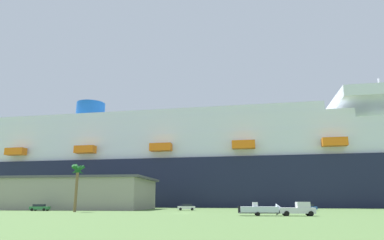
{
  "coord_description": "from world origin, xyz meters",
  "views": [
    {
      "loc": [
        6.66,
        -68.69,
        2.37
      ],
      "look_at": [
        -1.41,
        41.86,
        28.7
      ],
      "focal_mm": 31.87,
      "sensor_mm": 36.0,
      "label": 1
    }
  ],
  "objects_px": {
    "cruise_ship": "(180,168)",
    "palm_tree": "(77,175)",
    "small_boat_on_trailer": "(263,210)",
    "parked_car_white_van": "(187,207)",
    "parked_car_green_wagon": "(40,207)",
    "parked_car_blue_suv": "(308,207)",
    "pickup_truck": "(298,209)"
  },
  "relations": [
    {
      "from": "parked_car_white_van",
      "to": "parked_car_blue_suv",
      "type": "bearing_deg",
      "value": -2.91
    },
    {
      "from": "small_boat_on_trailer",
      "to": "parked_car_white_van",
      "type": "distance_m",
      "value": 34.5
    },
    {
      "from": "parked_car_blue_suv",
      "to": "small_boat_on_trailer",
      "type": "bearing_deg",
      "value": -116.09
    },
    {
      "from": "parked_car_white_van",
      "to": "parked_car_blue_suv",
      "type": "distance_m",
      "value": 29.72
    },
    {
      "from": "cruise_ship",
      "to": "parked_car_green_wagon",
      "type": "xyz_separation_m",
      "value": [
        -27.6,
        -59.13,
        -14.81
      ]
    },
    {
      "from": "cruise_ship",
      "to": "parked_car_white_van",
      "type": "bearing_deg",
      "value": -81.99
    },
    {
      "from": "pickup_truck",
      "to": "cruise_ship",
      "type": "bearing_deg",
      "value": 108.71
    },
    {
      "from": "pickup_truck",
      "to": "parked_car_blue_suv",
      "type": "xyz_separation_m",
      "value": [
        8.87,
        29.45,
        -0.21
      ]
    },
    {
      "from": "parked_car_white_van",
      "to": "parked_car_green_wagon",
      "type": "bearing_deg",
      "value": -168.76
    },
    {
      "from": "pickup_truck",
      "to": "parked_car_blue_suv",
      "type": "distance_m",
      "value": 30.76
    },
    {
      "from": "small_boat_on_trailer",
      "to": "parked_car_white_van",
      "type": "height_order",
      "value": "small_boat_on_trailer"
    },
    {
      "from": "parked_car_white_van",
      "to": "parked_car_green_wagon",
      "type": "xyz_separation_m",
      "value": [
        -34.94,
        -6.94,
        0.0
      ]
    },
    {
      "from": "parked_car_green_wagon",
      "to": "parked_car_white_van",
      "type": "bearing_deg",
      "value": 11.24
    },
    {
      "from": "pickup_truck",
      "to": "small_boat_on_trailer",
      "type": "bearing_deg",
      "value": 179.7
    },
    {
      "from": "cruise_ship",
      "to": "parked_car_green_wagon",
      "type": "distance_m",
      "value": 66.91
    },
    {
      "from": "cruise_ship",
      "to": "small_boat_on_trailer",
      "type": "relative_size",
      "value": 36.76
    },
    {
      "from": "parked_car_white_van",
      "to": "parked_car_blue_suv",
      "type": "relative_size",
      "value": 0.97
    },
    {
      "from": "parked_car_blue_suv",
      "to": "cruise_ship",
      "type": "bearing_deg",
      "value": 124.59
    },
    {
      "from": "pickup_truck",
      "to": "parked_car_white_van",
      "type": "height_order",
      "value": "pickup_truck"
    },
    {
      "from": "palm_tree",
      "to": "parked_car_green_wagon",
      "type": "relative_size",
      "value": 2.3
    },
    {
      "from": "palm_tree",
      "to": "parked_car_green_wagon",
      "type": "xyz_separation_m",
      "value": [
        -11.68,
        7.1,
        -7.12
      ]
    },
    {
      "from": "cruise_ship",
      "to": "palm_tree",
      "type": "bearing_deg",
      "value": -103.52
    },
    {
      "from": "palm_tree",
      "to": "parked_car_blue_suv",
      "type": "distance_m",
      "value": 54.87
    },
    {
      "from": "parked_car_blue_suv",
      "to": "parked_car_white_van",
      "type": "bearing_deg",
      "value": 177.09
    },
    {
      "from": "palm_tree",
      "to": "parked_car_green_wagon",
      "type": "distance_m",
      "value": 15.41
    },
    {
      "from": "parked_car_white_van",
      "to": "parked_car_blue_suv",
      "type": "height_order",
      "value": "same"
    },
    {
      "from": "small_boat_on_trailer",
      "to": "parked_car_white_van",
      "type": "relative_size",
      "value": 1.81
    },
    {
      "from": "parked_car_green_wagon",
      "to": "parked_car_blue_suv",
      "type": "bearing_deg",
      "value": 4.81
    },
    {
      "from": "parked_car_green_wagon",
      "to": "pickup_truck",
      "type": "bearing_deg",
      "value": -23.3
    },
    {
      "from": "small_boat_on_trailer",
      "to": "palm_tree",
      "type": "height_order",
      "value": "palm_tree"
    },
    {
      "from": "small_boat_on_trailer",
      "to": "parked_car_blue_suv",
      "type": "distance_m",
      "value": 32.76
    },
    {
      "from": "cruise_ship",
      "to": "palm_tree",
      "type": "distance_m",
      "value": 68.55
    }
  ]
}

